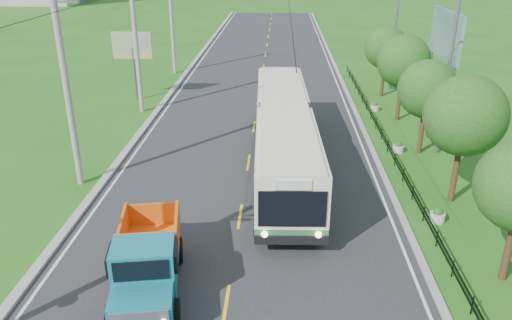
# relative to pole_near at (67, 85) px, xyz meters

# --- Properties ---
(ground) EXTENTS (240.00, 240.00, 0.00)m
(ground) POSITION_rel_pole_near_xyz_m (8.26, -9.00, -5.09)
(ground) COLOR #216016
(ground) RESTS_ON ground
(road) EXTENTS (14.00, 120.00, 0.02)m
(road) POSITION_rel_pole_near_xyz_m (8.26, 11.00, -5.08)
(road) COLOR #28282B
(road) RESTS_ON ground
(curb_left) EXTENTS (0.40, 120.00, 0.15)m
(curb_left) POSITION_rel_pole_near_xyz_m (1.06, 11.00, -5.02)
(curb_left) COLOR #9E9E99
(curb_left) RESTS_ON ground
(curb_right) EXTENTS (0.30, 120.00, 0.10)m
(curb_right) POSITION_rel_pole_near_xyz_m (15.41, 11.00, -5.04)
(curb_right) COLOR #9E9E99
(curb_right) RESTS_ON ground
(edge_line_left) EXTENTS (0.12, 120.00, 0.00)m
(edge_line_left) POSITION_rel_pole_near_xyz_m (1.61, 11.00, -5.07)
(edge_line_left) COLOR silver
(edge_line_left) RESTS_ON road
(edge_line_right) EXTENTS (0.12, 120.00, 0.00)m
(edge_line_right) POSITION_rel_pole_near_xyz_m (14.91, 11.00, -5.07)
(edge_line_right) COLOR silver
(edge_line_right) RESTS_ON road
(centre_dash) EXTENTS (0.12, 2.20, 0.00)m
(centre_dash) POSITION_rel_pole_near_xyz_m (8.26, -9.00, -5.07)
(centre_dash) COLOR yellow
(centre_dash) RESTS_ON road
(railing_right) EXTENTS (0.04, 40.00, 0.60)m
(railing_right) POSITION_rel_pole_near_xyz_m (16.26, 5.00, -4.79)
(railing_right) COLOR black
(railing_right) RESTS_ON ground
(pole_near) EXTENTS (3.51, 0.32, 10.00)m
(pole_near) POSITION_rel_pole_near_xyz_m (0.00, 0.00, 0.00)
(pole_near) COLOR gray
(pole_near) RESTS_ON ground
(pole_mid) EXTENTS (3.51, 0.32, 10.00)m
(pole_mid) POSITION_rel_pole_near_xyz_m (0.00, 12.00, 0.00)
(pole_mid) COLOR gray
(pole_mid) RESTS_ON ground
(pole_far) EXTENTS (3.51, 0.32, 10.00)m
(pole_far) POSITION_rel_pole_near_xyz_m (0.00, 24.00, 0.00)
(pole_far) COLOR gray
(pole_far) RESTS_ON ground
(tree_third) EXTENTS (3.60, 3.62, 6.00)m
(tree_third) POSITION_rel_pole_near_xyz_m (18.12, -0.86, -1.11)
(tree_third) COLOR #382314
(tree_third) RESTS_ON ground
(tree_fourth) EXTENTS (3.24, 3.31, 5.40)m
(tree_fourth) POSITION_rel_pole_near_xyz_m (18.12, 5.14, -1.51)
(tree_fourth) COLOR #382314
(tree_fourth) RESTS_ON ground
(tree_fifth) EXTENTS (3.48, 3.52, 5.80)m
(tree_fifth) POSITION_rel_pole_near_xyz_m (18.12, 11.14, -1.24)
(tree_fifth) COLOR #382314
(tree_fifth) RESTS_ON ground
(tree_back) EXTENTS (3.30, 3.36, 5.50)m
(tree_back) POSITION_rel_pole_near_xyz_m (18.12, 17.14, -1.44)
(tree_back) COLOR #382314
(tree_back) RESTS_ON ground
(streetlight_mid) EXTENTS (3.02, 0.20, 9.07)m
(streetlight_mid) POSITION_rel_pole_near_xyz_m (18.90, 5.00, -0.19)
(streetlight_mid) COLOR slate
(streetlight_mid) RESTS_ON ground
(streetlight_far) EXTENTS (3.02, 0.20, 9.07)m
(streetlight_far) POSITION_rel_pole_near_xyz_m (18.90, 19.00, -0.19)
(streetlight_far) COLOR slate
(streetlight_far) RESTS_ON ground
(planter_near) EXTENTS (0.64, 0.64, 0.67)m
(planter_near) POSITION_rel_pole_near_xyz_m (16.86, -3.00, -4.81)
(planter_near) COLOR silver
(planter_near) RESTS_ON ground
(planter_mid) EXTENTS (0.64, 0.64, 0.67)m
(planter_mid) POSITION_rel_pole_near_xyz_m (16.86, 5.00, -4.81)
(planter_mid) COLOR silver
(planter_mid) RESTS_ON ground
(planter_far) EXTENTS (0.64, 0.64, 0.67)m
(planter_far) POSITION_rel_pole_near_xyz_m (16.86, 13.00, -4.81)
(planter_far) COLOR silver
(planter_far) RESTS_ON ground
(billboard_left) EXTENTS (3.00, 0.20, 5.20)m
(billboard_left) POSITION_rel_pole_near_xyz_m (-1.24, 15.00, -1.23)
(billboard_left) COLOR slate
(billboard_left) RESTS_ON ground
(billboard_right) EXTENTS (0.24, 6.00, 7.30)m
(billboard_right) POSITION_rel_pole_near_xyz_m (20.56, 11.00, 0.25)
(billboard_right) COLOR slate
(billboard_right) RESTS_ON ground
(bus) EXTENTS (3.44, 17.61, 3.38)m
(bus) POSITION_rel_pole_near_xyz_m (10.17, 2.69, -3.06)
(bus) COLOR #2D703D
(bus) RESTS_ON ground
(dump_truck) EXTENTS (2.96, 5.83, 2.34)m
(dump_truck) POSITION_rel_pole_near_xyz_m (5.54, -8.32, -3.77)
(dump_truck) COLOR #167886
(dump_truck) RESTS_ON ground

